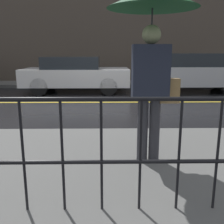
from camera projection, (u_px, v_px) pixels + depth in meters
ground_plane at (101, 102)px, 8.10m from camera, size 80.00×80.00×0.00m
sidewalk_near at (91, 163)px, 3.48m from camera, size 28.00×2.78×0.14m
sidewalk_far at (103, 84)px, 12.17m from camera, size 28.00×1.69×0.14m
lane_marking at (101, 102)px, 8.10m from camera, size 25.20×0.12×0.01m
building_storefront at (103, 21)px, 12.49m from camera, size 28.00×0.30×5.98m
railing_foreground at (82, 142)px, 2.21m from camera, size 12.00×0.04×1.02m
pedestrian at (152, 26)px, 3.07m from camera, size 1.07×1.07×2.11m
car_white at (75, 74)px, 10.08m from camera, size 4.00×1.87×1.35m
car_silver at (195, 72)px, 10.14m from camera, size 3.94×1.72×1.47m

